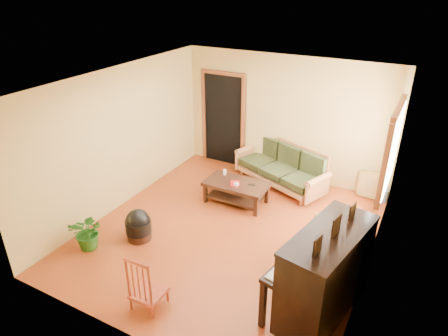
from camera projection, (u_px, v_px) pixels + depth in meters
The scene contains 16 objects.
floor at pixel (229, 232), 6.87m from camera, with size 5.00×5.00×0.00m, color maroon.
doorway at pixel (223, 120), 8.99m from camera, with size 1.08×0.16×2.05m, color black.
window at pixel (392, 150), 6.30m from camera, with size 0.12×1.36×1.46m, color white.
sofa at pixel (280, 166), 8.23m from camera, with size 2.02×0.85×0.86m, color #9E643A.
coffee_table at pixel (236, 193), 7.67m from camera, with size 1.19×0.65×0.43m, color black.
armchair at pixel (331, 238), 6.02m from camera, with size 0.80×0.84×0.84m, color #9E643A.
piano at pixel (325, 277), 4.93m from camera, with size 0.86×1.46×1.29m, color black.
footstool at pixel (139, 228), 6.63m from camera, with size 0.43×0.43×0.41m, color black.
red_chair at pixel (147, 280), 5.18m from camera, with size 0.40×0.44×0.86m, color maroon.
leaning_frame at pixel (369, 185), 7.81m from camera, with size 0.42×0.09×0.57m, color #B28D3B.
ceramic_crock at pixel (382, 195), 7.76m from camera, with size 0.20×0.20×0.25m, color #314093.
potted_plant at pixel (89, 232), 6.36m from camera, with size 0.55×0.48×0.61m, color #205D1A.
book at pixel (230, 184), 7.51m from camera, with size 0.18×0.24×0.02m, color #A51616.
candle at pixel (225, 172), 7.85m from camera, with size 0.06×0.06×0.11m, color silver.
glass_jar at pixel (236, 185), 7.43m from camera, with size 0.09×0.09×0.06m, color white.
remote at pixel (252, 185), 7.48m from camera, with size 0.13×0.04×0.01m, color black.
Camera 1 is at (2.61, -5.04, 4.02)m, focal length 32.00 mm.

